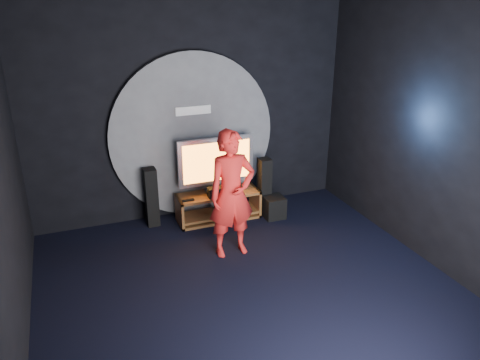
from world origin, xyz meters
The scene contains 13 objects.
floor centered at (0.00, 0.00, 0.00)m, with size 5.00×5.00×0.00m, color black.
back_wall centered at (0.00, 2.50, 1.75)m, with size 5.00×0.04×3.50m, color black.
front_wall centered at (0.00, -2.50, 1.75)m, with size 5.00×0.04×3.50m, color black.
right_wall centered at (2.50, 0.00, 1.75)m, with size 0.04×5.00×3.50m, color black.
wall_disc_panel centered at (0.00, 2.44, 1.30)m, with size 2.60×0.11×2.60m.
media_console centered at (0.27, 2.05, 0.20)m, with size 1.31×0.45×0.45m.
tv centered at (0.26, 2.12, 0.93)m, with size 1.20×0.22×0.88m.
center_speaker centered at (0.26, 1.93, 0.53)m, with size 0.40×0.15×0.15m, color black.
remote centered at (-0.25, 1.93, 0.46)m, with size 0.18×0.05×0.02m, color black.
tower_speaker_left centered at (-0.76, 2.23, 0.47)m, with size 0.19×0.21×0.93m, color black.
tower_speaker_right centered at (1.04, 2.02, 0.47)m, with size 0.19×0.21×0.93m, color black.
subwoofer centered at (1.11, 1.79, 0.18)m, with size 0.32×0.32×0.35m, color black.
player centered at (0.11, 1.00, 0.88)m, with size 0.65×0.42×1.77m, color red.
Camera 1 is at (-1.84, -4.36, 3.40)m, focal length 35.00 mm.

